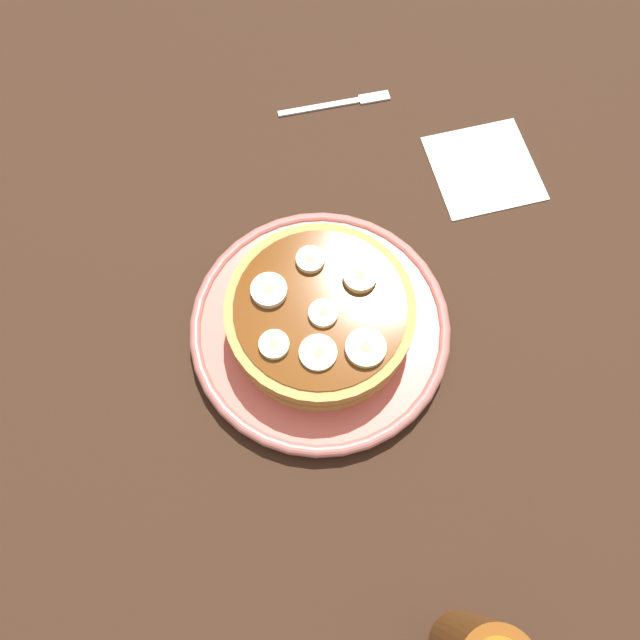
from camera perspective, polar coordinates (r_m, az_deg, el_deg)
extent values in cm
cube|color=black|center=(62.45, 0.00, -1.54)|extent=(140.00, 140.00, 3.00)
cylinder|color=#CC594C|center=(60.26, 0.00, -0.78)|extent=(24.61, 24.61, 1.68)
torus|color=#965750|center=(59.71, 0.00, -0.58)|extent=(25.05, 25.05, 1.18)
cylinder|color=#B88543|center=(58.94, 0.17, 0.16)|extent=(16.91, 16.91, 1.48)
cylinder|color=tan|center=(57.34, -0.02, 0.13)|extent=(16.50, 16.50, 1.48)
cylinder|color=#C48946|center=(55.83, -0.30, 0.33)|extent=(17.24, 17.24, 1.48)
cylinder|color=#592B0A|center=(55.28, 0.00, 1.20)|extent=(15.52, 15.52, 0.16)
cylinder|color=#F1F0C6|center=(54.69, -0.17, 0.43)|extent=(2.62, 2.62, 0.70)
cylinder|color=tan|center=(54.33, -0.17, 0.58)|extent=(0.73, 0.73, 0.08)
cylinder|color=#F6EDB6|center=(53.71, 4.19, -2.58)|extent=(3.55, 3.55, 0.80)
cylinder|color=tan|center=(53.29, 4.22, -2.42)|extent=(0.99, 0.99, 0.08)
cylinder|color=#F1EEB7|center=(56.21, 3.69, 3.96)|extent=(3.09, 3.09, 0.90)
cylinder|color=tan|center=(55.77, 3.72, 4.18)|extent=(0.87, 0.87, 0.08)
cylinder|color=#F8F1C1|center=(53.84, -4.21, -2.28)|extent=(2.65, 2.65, 0.73)
cylinder|color=tan|center=(53.46, -4.24, -2.14)|extent=(0.74, 0.74, 0.08)
cylinder|color=#EBE1C6|center=(55.71, -4.68, 2.70)|extent=(3.28, 3.28, 0.88)
cylinder|color=tan|center=(55.28, -4.72, 2.90)|extent=(0.92, 0.92, 0.08)
cylinder|color=#FAF1C3|center=(53.53, -0.18, -3.03)|extent=(3.30, 3.30, 0.61)
cylinder|color=tan|center=(53.20, -0.18, -2.91)|extent=(0.92, 0.92, 0.08)
cylinder|color=#F2E9C0|center=(56.91, -0.89, 5.51)|extent=(2.63, 2.63, 0.79)
cylinder|color=tan|center=(56.53, -0.90, 5.72)|extent=(0.74, 0.74, 0.08)
cube|color=white|center=(72.17, 14.76, 13.32)|extent=(12.19, 12.19, 0.30)
cube|color=silver|center=(74.92, -0.09, 18.95)|extent=(9.50, 2.09, 0.50)
cube|color=silver|center=(76.08, 4.99, 19.68)|extent=(3.65, 1.76, 0.50)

